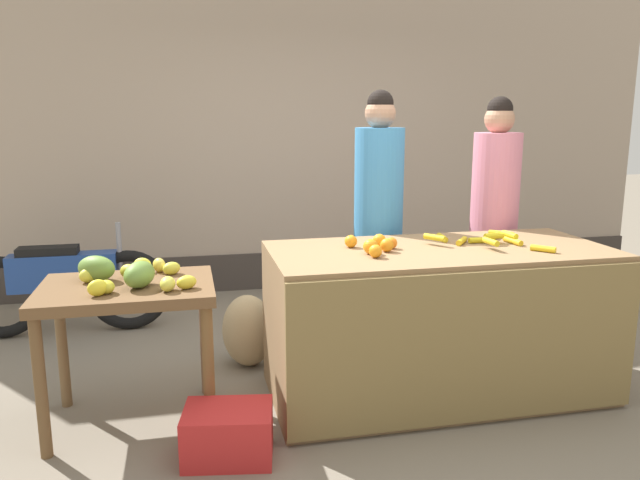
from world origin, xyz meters
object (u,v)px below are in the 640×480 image
parked_motorcycle (64,284)px  produce_crate (228,433)px  vendor_woman_blue_shirt (378,225)px  produce_sack (248,331)px  vendor_woman_pink_shirt (493,223)px

parked_motorcycle → produce_crate: size_ratio=3.64×
vendor_woman_blue_shirt → produce_sack: vendor_woman_blue_shirt is taller
vendor_woman_pink_shirt → produce_crate: bearing=-150.1°
vendor_woman_pink_shirt → produce_crate: (-2.03, -1.17, -0.79)m
vendor_woman_pink_shirt → produce_sack: size_ratio=3.64×
vendor_woman_pink_shirt → produce_crate: size_ratio=4.14×
vendor_woman_pink_shirt → produce_sack: (-1.80, -0.03, -0.67)m
parked_motorcycle → produce_sack: parked_motorcycle is taller
vendor_woman_blue_shirt → produce_sack: (-0.93, -0.05, -0.69)m
produce_crate → vendor_woman_blue_shirt: bearing=45.8°
vendor_woman_pink_shirt → vendor_woman_blue_shirt: bearing=178.6°
produce_crate → produce_sack: size_ratio=0.88×
vendor_woman_blue_shirt → vendor_woman_pink_shirt: 0.87m
parked_motorcycle → produce_crate: bearing=-61.9°
parked_motorcycle → produce_crate: (1.11, -2.07, -0.27)m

